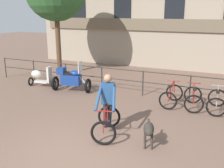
% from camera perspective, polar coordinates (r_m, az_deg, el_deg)
% --- Properties ---
extents(ground_plane, '(60.00, 60.00, 0.00)m').
position_cam_1_polar(ground_plane, '(6.58, -7.86, -15.40)').
color(ground_plane, '#7A5B4C').
extents(canal_railing, '(15.05, 0.05, 1.05)m').
position_cam_1_polar(canal_railing, '(10.74, 6.76, 1.10)').
color(canal_railing, '#2D2B28').
rests_on(canal_railing, ground_plane).
extents(cyclist_with_bike, '(0.99, 1.32, 1.70)m').
position_cam_1_polar(cyclist_with_bike, '(7.32, -1.08, -5.30)').
color(cyclist_with_bike, black).
rests_on(cyclist_with_bike, ground_plane).
extents(dog, '(0.42, 0.90, 0.66)m').
position_cam_1_polar(dog, '(6.79, 8.02, -9.90)').
color(dog, '#332D28').
rests_on(dog, ground_plane).
extents(parked_motorcycle, '(1.72, 0.87, 1.35)m').
position_cam_1_polar(parked_motorcycle, '(11.40, -8.96, 1.11)').
color(parked_motorcycle, black).
rests_on(parked_motorcycle, ground_plane).
extents(parked_bicycle_near_lamp, '(0.68, 1.12, 0.86)m').
position_cam_1_polar(parked_bicycle_near_lamp, '(9.92, 12.77, -2.52)').
color(parked_bicycle_near_lamp, black).
rests_on(parked_bicycle_near_lamp, ground_plane).
extents(parked_bicycle_mid_left, '(0.83, 1.20, 0.86)m').
position_cam_1_polar(parked_bicycle_mid_left, '(9.81, 17.28, -3.05)').
color(parked_bicycle_mid_left, black).
rests_on(parked_bicycle_mid_left, ground_plane).
extents(parked_bicycle_mid_right, '(0.68, 1.12, 0.86)m').
position_cam_1_polar(parked_bicycle_mid_right, '(9.76, 21.86, -3.57)').
color(parked_bicycle_mid_right, black).
rests_on(parked_bicycle_mid_right, ground_plane).
extents(parked_scooter, '(1.31, 0.53, 0.96)m').
position_cam_1_polar(parked_scooter, '(12.46, -15.25, 1.50)').
color(parked_scooter, black).
rests_on(parked_scooter, ground_plane).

